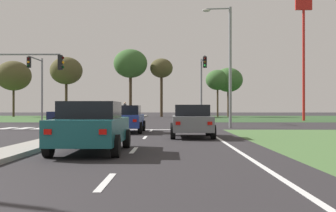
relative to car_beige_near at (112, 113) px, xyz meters
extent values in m
plane|color=#282628|center=(2.19, -15.58, -0.80)|extent=(200.00, 200.00, 0.00)
cube|color=#2D4C28|center=(27.69, 8.92, -0.79)|extent=(35.00, 35.00, 0.01)
cube|color=gray|center=(2.19, -34.58, -0.73)|extent=(1.20, 22.00, 0.14)
cube|color=gray|center=(2.19, 9.42, -0.73)|extent=(1.20, 36.00, 0.14)
cube|color=silver|center=(5.69, -41.88, -0.79)|extent=(0.14, 2.00, 0.01)
cube|color=silver|center=(5.69, -35.88, -0.79)|extent=(0.14, 2.00, 0.01)
cube|color=silver|center=(5.69, -29.88, -0.79)|extent=(0.14, 2.00, 0.01)
cube|color=silver|center=(5.69, -23.88, -0.79)|extent=(0.14, 2.00, 0.01)
cube|color=silver|center=(9.04, -33.58, -0.79)|extent=(0.14, 24.00, 0.01)
cube|color=silver|center=(5.99, -22.58, -0.79)|extent=(6.40, 0.50, 0.01)
cube|color=silver|center=(-4.21, -20.78, -0.79)|extent=(0.70, 2.80, 0.01)
cube|color=silver|center=(-3.06, -20.78, -0.79)|extent=(0.70, 2.80, 0.01)
cube|color=silver|center=(-1.91, -20.78, -0.79)|extent=(0.70, 2.80, 0.01)
cube|color=silver|center=(-0.76, -20.78, -0.79)|extent=(0.70, 2.80, 0.01)
cube|color=silver|center=(0.39, -20.78, -0.79)|extent=(0.70, 2.80, 0.01)
cube|color=silver|center=(1.54, -20.78, -0.79)|extent=(0.70, 2.80, 0.01)
cube|color=silver|center=(2.69, -20.78, -0.79)|extent=(0.70, 2.80, 0.01)
cube|color=#BCAD8E|center=(0.00, -0.03, -0.12)|extent=(1.84, 4.36, 0.72)
cube|color=black|center=(0.00, 0.12, 0.50)|extent=(1.62, 2.01, 0.52)
cube|color=red|center=(0.70, 2.17, -0.05)|extent=(0.20, 0.04, 0.14)
cube|color=red|center=(-0.70, 2.17, -0.05)|extent=(0.20, 0.04, 0.14)
cylinder|color=black|center=(0.92, -1.43, -0.48)|extent=(0.22, 0.64, 0.64)
cylinder|color=black|center=(-0.92, -1.43, -0.48)|extent=(0.22, 0.64, 0.64)
cylinder|color=black|center=(0.92, 1.36, -0.48)|extent=(0.22, 0.64, 0.64)
cylinder|color=black|center=(-0.92, 1.36, -0.48)|extent=(0.22, 0.64, 0.64)
cube|color=navy|center=(4.36, -25.64, -0.14)|extent=(1.79, 4.31, 0.68)
cube|color=black|center=(4.36, -25.79, 0.47)|extent=(1.58, 1.98, 0.52)
cube|color=red|center=(3.68, -27.82, -0.07)|extent=(0.20, 0.04, 0.14)
cube|color=red|center=(5.04, -27.82, -0.07)|extent=(0.20, 0.04, 0.14)
cylinder|color=black|center=(3.47, -24.26, -0.48)|extent=(0.22, 0.64, 0.64)
cylinder|color=black|center=(5.26, -24.26, -0.48)|extent=(0.22, 0.64, 0.64)
cylinder|color=black|center=(3.47, -27.02, -0.48)|extent=(0.22, 0.64, 0.64)
cylinder|color=black|center=(5.26, -27.02, -0.48)|extent=(0.22, 0.64, 0.64)
cube|color=#19565B|center=(4.43, -36.49, -0.11)|extent=(1.87, 4.55, 0.73)
cube|color=black|center=(4.43, -36.64, 0.52)|extent=(1.65, 2.09, 0.52)
cube|color=red|center=(3.72, -38.79, -0.04)|extent=(0.20, 0.04, 0.14)
cube|color=red|center=(5.14, -38.79, -0.04)|extent=(0.20, 0.04, 0.14)
cylinder|color=black|center=(3.50, -35.04, -0.48)|extent=(0.22, 0.64, 0.64)
cylinder|color=black|center=(5.37, -35.04, -0.48)|extent=(0.22, 0.64, 0.64)
cylinder|color=black|center=(3.50, -37.95, -0.48)|extent=(0.22, 0.64, 0.64)
cylinder|color=black|center=(5.37, -37.95, -0.48)|extent=(0.22, 0.64, 0.64)
cube|color=slate|center=(7.87, -29.63, -0.13)|extent=(1.77, 4.13, 0.69)
cube|color=black|center=(7.87, -29.78, 0.47)|extent=(1.56, 1.90, 0.52)
cube|color=red|center=(7.20, -31.71, -0.07)|extent=(0.20, 0.04, 0.14)
cube|color=red|center=(8.55, -31.71, -0.07)|extent=(0.20, 0.04, 0.14)
cylinder|color=black|center=(6.99, -28.31, -0.48)|extent=(0.22, 0.64, 0.64)
cylinder|color=black|center=(8.76, -28.31, -0.48)|extent=(0.22, 0.64, 0.64)
cylinder|color=black|center=(6.99, -30.95, -0.48)|extent=(0.22, 0.64, 0.64)
cylinder|color=black|center=(8.76, -30.95, -0.48)|extent=(0.22, 0.64, 0.64)
cube|color=#B7B7BC|center=(-0.13, -6.62, -0.09)|extent=(1.77, 4.31, 0.78)
cube|color=black|center=(-0.13, -6.47, 0.56)|extent=(1.56, 1.98, 0.52)
cube|color=red|center=(0.55, -4.45, -0.01)|extent=(0.20, 0.04, 0.14)
cube|color=red|center=(-0.80, -4.45, -0.01)|extent=(0.20, 0.04, 0.14)
cylinder|color=black|center=(0.76, -8.00, -0.48)|extent=(0.22, 0.64, 0.64)
cylinder|color=black|center=(-1.01, -8.00, -0.48)|extent=(0.22, 0.64, 0.64)
cylinder|color=black|center=(0.76, -5.24, -0.48)|extent=(0.22, 0.64, 0.64)
cylinder|color=black|center=(-1.01, -5.24, -0.48)|extent=(0.22, 0.64, 0.64)
cube|color=silver|center=(-0.02, 13.94, -0.11)|extent=(1.85, 4.38, 0.74)
cube|color=black|center=(-0.02, 14.09, 0.52)|extent=(1.63, 2.02, 0.52)
cube|color=red|center=(0.68, 16.16, -0.03)|extent=(0.20, 0.04, 0.14)
cube|color=red|center=(-0.72, 16.16, -0.03)|extent=(0.20, 0.04, 0.14)
cylinder|color=black|center=(0.90, 12.54, -0.48)|extent=(0.22, 0.64, 0.64)
cylinder|color=black|center=(-0.95, 12.54, -0.48)|extent=(0.22, 0.64, 0.64)
cylinder|color=black|center=(0.90, 15.35, -0.48)|extent=(0.22, 0.64, 0.64)
cylinder|color=black|center=(-0.95, 15.35, -0.48)|extent=(0.22, 0.64, 0.64)
cube|color=#161E47|center=(-1.15, -13.83, -0.10)|extent=(4.37, 1.76, 0.76)
cube|color=black|center=(-1.30, -13.83, 0.54)|extent=(2.01, 1.55, 0.52)
cube|color=red|center=(-3.35, -13.16, -0.02)|extent=(0.04, 0.20, 0.14)
cube|color=red|center=(-3.35, -14.50, -0.02)|extent=(0.04, 0.20, 0.14)
cylinder|color=black|center=(0.25, -12.95, -0.48)|extent=(0.64, 0.22, 0.64)
cylinder|color=black|center=(0.25, -14.71, -0.48)|extent=(0.64, 0.22, 0.64)
cylinder|color=black|center=(-2.55, -12.95, -0.48)|extent=(0.64, 0.22, 0.64)
cylinder|color=black|center=(-2.55, -14.71, -0.48)|extent=(0.64, 0.22, 0.64)
cylinder|color=gray|center=(-5.41, -8.98, 2.26)|extent=(0.18, 0.18, 6.12)
cylinder|color=gray|center=(-5.41, -10.87, 5.07)|extent=(0.12, 3.78, 0.12)
cube|color=black|center=(-5.41, -12.76, 4.55)|extent=(0.32, 0.26, 0.95)
sphere|color=#360503|center=(-5.41, -12.92, 4.85)|extent=(0.20, 0.20, 0.20)
sphere|color=orange|center=(-5.41, -12.92, 4.55)|extent=(0.20, 0.20, 0.20)
sphere|color=black|center=(-5.41, -12.92, 4.25)|extent=(0.20, 0.20, 0.20)
cylinder|color=gray|center=(-2.83, -22.18, 4.05)|extent=(5.15, 0.12, 0.12)
cube|color=black|center=(-0.25, -22.18, 3.53)|extent=(0.26, 0.32, 0.95)
sphere|color=#360503|center=(-0.09, -22.18, 3.83)|extent=(0.20, 0.20, 0.20)
sphere|color=orange|center=(-0.09, -22.18, 3.53)|extent=(0.20, 0.20, 0.20)
sphere|color=black|center=(-0.09, -22.18, 3.23)|extent=(0.20, 0.20, 0.20)
cylinder|color=gray|center=(9.79, -8.98, 2.23)|extent=(0.18, 0.18, 6.06)
cylinder|color=gray|center=(9.79, -11.17, 5.01)|extent=(0.12, 4.38, 0.12)
cube|color=black|center=(9.79, -13.36, 4.48)|extent=(0.32, 0.26, 0.95)
sphere|color=#360503|center=(9.79, -13.52, 4.78)|extent=(0.20, 0.20, 0.20)
sphere|color=#3A2405|center=(9.79, -13.52, 4.48)|extent=(0.20, 0.20, 0.20)
sphere|color=green|center=(9.79, -13.52, 4.18)|extent=(0.20, 0.20, 0.20)
cylinder|color=gray|center=(10.99, -20.28, 3.38)|extent=(0.20, 0.20, 8.35)
cylinder|color=gray|center=(10.17, -20.20, 7.45)|extent=(1.64, 0.28, 0.10)
ellipsoid|color=#B2B2A8|center=(9.36, -20.11, 7.35)|extent=(0.56, 0.28, 0.20)
cylinder|color=#4C4C4C|center=(1.96, -3.86, -0.25)|extent=(0.16, 0.16, 0.81)
cylinder|color=#232833|center=(1.96, -3.86, 0.57)|extent=(0.34, 0.34, 0.84)
sphere|color=tan|center=(1.96, -3.86, 1.11)|extent=(0.24, 0.24, 0.24)
cylinder|color=red|center=(21.39, -2.99, 5.24)|extent=(0.28, 0.28, 12.08)
cube|color=red|center=(21.39, -2.99, 12.08)|extent=(1.80, 0.30, 1.60)
torus|color=yellow|center=(20.99, -2.82, 12.08)|extent=(0.96, 0.16, 0.96)
torus|color=yellow|center=(21.78, -2.82, 12.08)|extent=(0.96, 0.16, 0.96)
cylinder|color=#423323|center=(-18.15, 18.24, 1.70)|extent=(0.35, 0.35, 5.00)
ellipsoid|color=#4C4728|center=(-18.15, 18.24, 5.73)|extent=(5.56, 5.56, 4.72)
cylinder|color=#423323|center=(-8.53, 13.26, 1.99)|extent=(0.39, 0.39, 5.58)
ellipsoid|color=#4C4728|center=(-8.53, 13.26, 6.09)|extent=(4.75, 4.75, 4.04)
cylinder|color=#423323|center=(0.73, 15.59, 2.59)|extent=(0.45, 0.45, 6.77)
ellipsoid|color=#38602D|center=(0.73, 15.59, 7.38)|extent=(5.14, 5.14, 4.37)
cylinder|color=#423323|center=(5.42, 17.09, 2.52)|extent=(0.43, 0.43, 6.64)
ellipsoid|color=#4C4728|center=(5.42, 17.09, 6.82)|extent=(3.55, 3.55, 3.02)
cylinder|color=#423323|center=(15.96, 17.57, 1.49)|extent=(0.43, 0.43, 4.57)
ellipsoid|color=#38602D|center=(15.96, 17.57, 5.01)|extent=(4.48, 4.48, 3.80)
cylinder|color=#423323|center=(14.17, 16.91, 1.57)|extent=(0.28, 0.28, 4.74)
ellipsoid|color=#38602D|center=(14.17, 16.91, 4.96)|extent=(3.71, 3.71, 3.15)
camera|label=1|loc=(6.90, -49.82, 0.58)|focal=45.91mm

